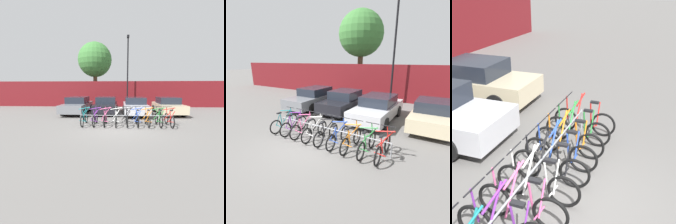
{
  "view_description": "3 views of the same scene",
  "coord_description": "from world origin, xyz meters",
  "views": [
    {
      "loc": [
        0.05,
        -7.87,
        2.08
      ],
      "look_at": [
        -0.44,
        1.21,
        0.66
      ],
      "focal_mm": 24.0,
      "sensor_mm": 36.0,
      "label": 1
    },
    {
      "loc": [
        4.32,
        -4.84,
        3.27
      ],
      "look_at": [
        0.07,
        2.06,
        0.85
      ],
      "focal_mm": 28.0,
      "sensor_mm": 36.0,
      "label": 2
    },
    {
      "loc": [
        -4.47,
        -1.6,
        3.89
      ],
      "look_at": [
        1.83,
        0.74,
        0.99
      ],
      "focal_mm": 50.0,
      "sensor_mm": 36.0,
      "label": 3
    }
  ],
  "objects": [
    {
      "name": "bicycle_blue",
      "position": [
        1.02,
        0.53,
        0.38
      ],
      "size": [
        0.68,
        1.71,
        1.05
      ],
      "rotation": [
        0.0,
        0.0,
        0.04
      ],
      "color": "black",
      "rests_on": "ground"
    },
    {
      "name": "bicycle_pink",
      "position": [
        -0.78,
        0.53,
        0.38
      ],
      "size": [
        0.68,
        1.71,
        1.05
      ],
      "rotation": [
        0.0,
        0.0,
        0.04
      ],
      "color": "black",
      "rests_on": "ground"
    },
    {
      "name": "bicycle_orange",
      "position": [
        1.6,
        0.53,
        0.38
      ],
      "size": [
        0.68,
        1.71,
        1.05
      ],
      "rotation": [
        0.0,
        0.0,
        0.03
      ],
      "color": "black",
      "rests_on": "ground"
    },
    {
      "name": "car_beige",
      "position": [
        3.98,
        4.61,
        0.69
      ],
      "size": [
        1.91,
        3.95,
        1.4
      ],
      "color": "#C1B28E",
      "rests_on": "ground"
    },
    {
      "name": "bicycle_red",
      "position": [
        2.82,
        0.53,
        0.38
      ],
      "size": [
        0.68,
        1.71,
        1.05
      ],
      "rotation": [
        0.0,
        0.0,
        0.03
      ],
      "color": "black",
      "rests_on": "ground"
    },
    {
      "name": "bicycle_black",
      "position": [
        0.45,
        0.53,
        0.38
      ],
      "size": [
        0.68,
        1.71,
        1.05
      ],
      "rotation": [
        0.0,
        0.0,
        -0.01
      ],
      "color": "black",
      "rests_on": "ground"
    },
    {
      "name": "bicycle_green",
      "position": [
        2.23,
        0.53,
        0.38
      ],
      "size": [
        0.68,
        1.71,
        1.05
      ],
      "rotation": [
        0.0,
        0.0,
        0.05
      ],
      "color": "black",
      "rests_on": "ground"
    },
    {
      "name": "ground_plane",
      "position": [
        0.0,
        0.0,
        0.0
      ],
      "size": [
        120.0,
        120.0,
        0.0
      ],
      "primitive_type": "plane",
      "color": "#605E5B"
    },
    {
      "name": "bicycle_white",
      "position": [
        -0.16,
        0.53,
        0.38
      ],
      "size": [
        0.68,
        1.71,
        1.05
      ],
      "rotation": [
        0.0,
        0.0,
        0.05
      ],
      "color": "black",
      "rests_on": "ground"
    },
    {
      "name": "bike_rack",
      "position": [
        0.41,
        0.68,
        0.5
      ],
      "size": [
        5.37,
        0.04,
        0.57
      ],
      "color": "gray",
      "rests_on": "ground"
    }
  ]
}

